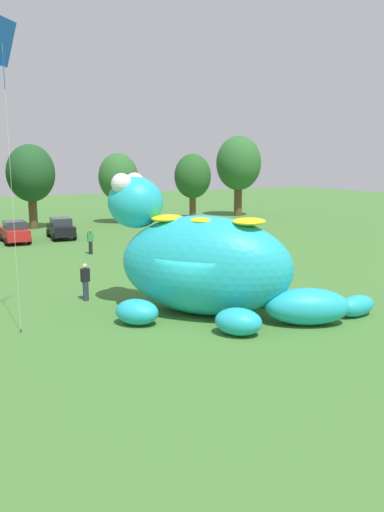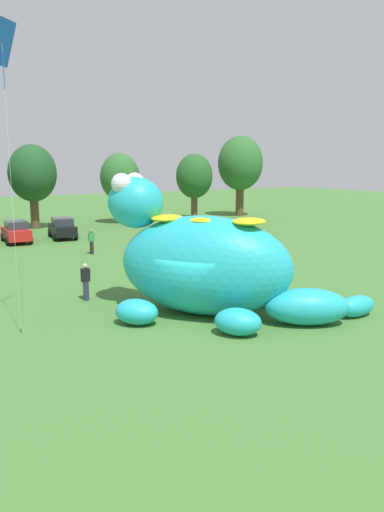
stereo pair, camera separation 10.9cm
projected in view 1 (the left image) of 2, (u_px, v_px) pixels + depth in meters
ground_plane at (192, 321)px, 19.84m from camera, size 160.00×160.00×0.00m
giant_inflatable_creature at (205, 264)px, 20.47m from camera, size 10.03×8.86×5.76m
car_red at (15, 232)px, 38.95m from camera, size 2.10×4.18×1.72m
car_black at (61, 228)px, 41.17m from camera, size 2.32×4.28×1.72m
tree_centre at (31, 174)px, 46.50m from camera, size 4.42×4.42×7.84m
tree_centre_right at (118, 178)px, 50.86m from camera, size 4.01×4.01×7.11m
tree_mid_right at (193, 177)px, 54.61m from camera, size 4.00×4.00×7.10m
tree_right at (239, 164)px, 57.82m from camera, size 5.18×5.18×9.19m
spectator_near_inflatable at (211, 247)px, 31.94m from camera, size 0.38×0.26×1.71m
spectator_mid_field at (90, 242)px, 34.13m from camera, size 0.38×0.26×1.71m
spectator_by_cars at (85, 282)px, 22.63m from camera, size 0.38×0.26×1.71m
tethered_flying_kite at (2, 48)px, 16.63m from camera, size 1.13×1.13×10.84m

